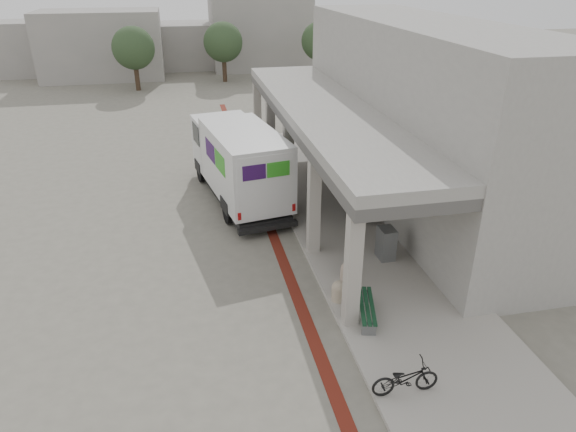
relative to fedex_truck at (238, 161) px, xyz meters
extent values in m
plane|color=#666258|center=(-0.22, -5.50, -1.69)|extent=(120.00, 120.00, 0.00)
cube|color=#601D13|center=(0.78, -3.50, -1.68)|extent=(0.35, 40.00, 0.01)
cube|color=#9D978D|center=(3.78, -5.50, -1.63)|extent=(4.40, 28.00, 0.12)
cube|color=gray|center=(7.13, -1.00, 1.81)|extent=(4.30, 17.00, 7.00)
cube|color=#514F4B|center=(3.38, -1.00, 1.81)|extent=(3.40, 16.90, 0.35)
cube|color=gray|center=(3.38, -1.00, 2.16)|extent=(3.40, 16.90, 0.35)
cube|color=gray|center=(-8.22, 28.50, 1.06)|extent=(10.00, 6.00, 5.50)
cube|color=gray|center=(-1.22, 32.50, 0.31)|extent=(8.00, 6.00, 4.00)
cube|color=gray|center=(5.78, 30.50, 1.56)|extent=(9.00, 6.00, 6.50)
cube|color=gray|center=(-14.22, 31.50, 0.56)|extent=(7.00, 5.00, 4.50)
cylinder|color=#38281C|center=(-5.22, 22.50, -0.49)|extent=(0.36, 0.36, 2.40)
sphere|color=#2A4126|center=(-5.22, 22.50, 1.51)|extent=(3.20, 3.20, 3.20)
cylinder|color=#38281C|center=(1.78, 24.50, -0.49)|extent=(0.36, 0.36, 2.40)
sphere|color=#2A4126|center=(1.78, 24.50, 1.51)|extent=(3.20, 3.20, 3.20)
cylinder|color=#38281C|center=(9.78, 23.50, -0.49)|extent=(0.36, 0.36, 2.40)
sphere|color=#2A4126|center=(9.78, 23.50, 1.51)|extent=(3.20, 3.20, 3.20)
cube|color=black|center=(0.01, -0.03, -1.30)|extent=(3.18, 7.07, 0.29)
cube|color=silver|center=(0.16, -0.90, 0.21)|extent=(3.17, 5.39, 2.53)
cube|color=silver|center=(-0.42, 2.41, 0.07)|extent=(2.62, 2.22, 2.24)
cube|color=silver|center=(-0.59, 3.42, -0.76)|extent=(2.21, 0.94, 0.78)
cube|color=black|center=(-0.55, 3.18, 0.60)|extent=(2.19, 0.83, 1.02)
cube|color=black|center=(0.60, -3.49, -1.35)|extent=(2.25, 0.62, 0.18)
cube|color=#30104A|center=(-1.12, -0.43, 0.65)|extent=(0.25, 1.35, 0.73)
cube|color=#2E9620|center=(-0.87, -1.87, 0.65)|extent=(0.25, 1.35, 0.73)
cube|color=#30104A|center=(0.16, -3.50, 0.80)|extent=(0.82, 0.17, 0.54)
cube|color=#2E9620|center=(1.02, -3.35, 0.80)|extent=(0.82, 0.17, 0.54)
cylinder|color=black|center=(-1.43, 2.29, -1.25)|extent=(0.42, 0.91, 0.88)
cylinder|color=black|center=(0.58, 2.64, -1.25)|extent=(0.42, 0.91, 0.88)
cylinder|color=black|center=(-0.67, -2.13, -1.25)|extent=(0.42, 0.91, 0.88)
cylinder|color=black|center=(1.35, -1.78, -1.25)|extent=(0.42, 0.91, 0.88)
cube|color=slate|center=(2.19, -9.64, -1.38)|extent=(0.38, 0.17, 0.37)
cube|color=slate|center=(2.56, -8.21, -1.38)|extent=(0.38, 0.17, 0.37)
cube|color=#133B22|center=(2.24, -8.89, -1.17)|extent=(0.55, 1.74, 0.04)
cube|color=#133B22|center=(2.38, -8.93, -1.17)|extent=(0.55, 1.74, 0.04)
cube|color=#133B22|center=(2.51, -8.96, -1.17)|extent=(0.55, 1.74, 0.04)
cylinder|color=tan|center=(1.88, -7.97, -1.36)|extent=(0.41, 0.41, 0.41)
sphere|color=tan|center=(1.88, -7.97, -1.15)|extent=(0.41, 0.41, 0.41)
cylinder|color=tan|center=(2.43, -6.98, -1.38)|extent=(0.38, 0.38, 0.38)
sphere|color=tan|center=(2.43, -6.98, -1.19)|extent=(0.38, 0.38, 0.38)
cube|color=slate|center=(4.08, -6.00, -1.03)|extent=(0.50, 0.65, 1.07)
imported|color=black|center=(2.28, -11.71, -1.16)|extent=(1.56, 0.57, 0.82)
camera|label=1|loc=(-2.06, -19.65, 7.09)|focal=32.00mm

